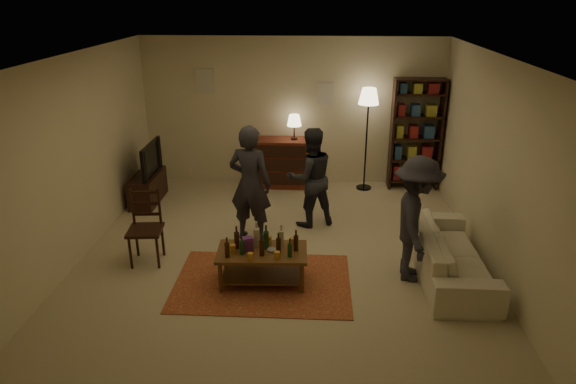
# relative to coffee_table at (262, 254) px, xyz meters

# --- Properties ---
(floor) EXTENTS (6.00, 6.00, 0.00)m
(floor) POSITION_rel_coffee_table_xyz_m (0.19, 0.75, -0.40)
(floor) COLOR #C6B793
(floor) RESTS_ON ground
(room_shell) EXTENTS (6.00, 6.00, 6.00)m
(room_shell) POSITION_rel_coffee_table_xyz_m (-0.46, 3.73, 1.41)
(room_shell) COLOR beige
(room_shell) RESTS_ON ground
(rug) EXTENTS (2.20, 1.50, 0.01)m
(rug) POSITION_rel_coffee_table_xyz_m (0.00, -0.00, -0.40)
(rug) COLOR maroon
(rug) RESTS_ON ground
(coffee_table) EXTENTS (1.13, 0.65, 0.79)m
(coffee_table) POSITION_rel_coffee_table_xyz_m (0.00, 0.00, 0.00)
(coffee_table) COLOR brown
(coffee_table) RESTS_ON ground
(dining_chair) EXTENTS (0.48, 0.48, 1.02)m
(dining_chair) POSITION_rel_coffee_table_xyz_m (-1.61, 0.51, 0.13)
(dining_chair) COLOR black
(dining_chair) RESTS_ON ground
(tv_stand) EXTENTS (0.40, 1.00, 1.06)m
(tv_stand) POSITION_rel_coffee_table_xyz_m (-2.25, 2.55, -0.02)
(tv_stand) COLOR black
(tv_stand) RESTS_ON ground
(dresser) EXTENTS (1.00, 0.50, 1.36)m
(dresser) POSITION_rel_coffee_table_xyz_m (-0.00, 3.46, 0.07)
(dresser) COLOR maroon
(dresser) RESTS_ON ground
(bookshelf) EXTENTS (0.90, 0.34, 2.02)m
(bookshelf) POSITION_rel_coffee_table_xyz_m (2.44, 3.53, 0.63)
(bookshelf) COLOR black
(bookshelf) RESTS_ON ground
(floor_lamp) EXTENTS (0.36, 0.36, 1.86)m
(floor_lamp) POSITION_rel_coffee_table_xyz_m (1.55, 3.40, 1.19)
(floor_lamp) COLOR black
(floor_lamp) RESTS_ON ground
(sofa) EXTENTS (0.81, 2.08, 0.61)m
(sofa) POSITION_rel_coffee_table_xyz_m (2.39, 0.35, -0.10)
(sofa) COLOR beige
(sofa) RESTS_ON ground
(person_left) EXTENTS (0.71, 0.55, 1.72)m
(person_left) POSITION_rel_coffee_table_xyz_m (-0.29, 1.23, 0.46)
(person_left) COLOR #26252D
(person_left) RESTS_ON ground
(person_right) EXTENTS (0.93, 0.84, 1.56)m
(person_right) POSITION_rel_coffee_table_xyz_m (0.56, 1.79, 0.38)
(person_right) COLOR #26272E
(person_right) RESTS_ON ground
(person_by_sofa) EXTENTS (0.70, 1.10, 1.62)m
(person_by_sofa) POSITION_rel_coffee_table_xyz_m (1.89, 0.25, 0.41)
(person_by_sofa) COLOR #2C2A33
(person_by_sofa) RESTS_ON ground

